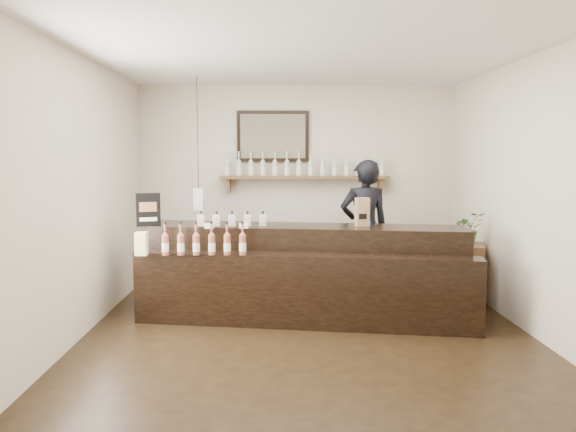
# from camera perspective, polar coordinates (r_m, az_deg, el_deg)

# --- Properties ---
(ground) EXTENTS (5.00, 5.00, 0.00)m
(ground) POSITION_cam_1_polar(r_m,az_deg,el_deg) (5.86, 1.96, -11.73)
(ground) COLOR black
(ground) RESTS_ON ground
(room_shell) EXTENTS (5.00, 5.00, 5.00)m
(room_shell) POSITION_cam_1_polar(r_m,az_deg,el_deg) (5.59, 2.02, 5.15)
(room_shell) COLOR beige
(room_shell) RESTS_ON ground
(back_wall_decor) EXTENTS (2.66, 0.96, 1.69)m
(back_wall_decor) POSITION_cam_1_polar(r_m,az_deg,el_deg) (7.95, -0.01, 5.75)
(back_wall_decor) COLOR brown
(back_wall_decor) RESTS_ON ground
(counter) EXTENTS (3.70, 1.56, 1.19)m
(counter) POSITION_cam_1_polar(r_m,az_deg,el_deg) (6.29, 1.40, -6.01)
(counter) COLOR black
(counter) RESTS_ON ground
(promo_sign) EXTENTS (0.26, 0.11, 0.37)m
(promo_sign) POSITION_cam_1_polar(r_m,az_deg,el_deg) (6.43, -14.00, 0.62)
(promo_sign) COLOR black
(promo_sign) RESTS_ON counter
(paper_bag) EXTENTS (0.16, 0.13, 0.32)m
(paper_bag) POSITION_cam_1_polar(r_m,az_deg,el_deg) (6.32, 7.54, 0.41)
(paper_bag) COLOR olive
(paper_bag) RESTS_ON counter
(tape_dispenser) EXTENTS (0.14, 0.07, 0.11)m
(tape_dispenser) POSITION_cam_1_polar(r_m,az_deg,el_deg) (6.33, 7.74, -0.64)
(tape_dispenser) COLOR #1855AE
(tape_dispenser) RESTS_ON counter
(side_cabinet) EXTENTS (0.51, 0.60, 0.74)m
(side_cabinet) POSITION_cam_1_polar(r_m,az_deg,el_deg) (7.16, 17.73, -5.67)
(side_cabinet) COLOR brown
(side_cabinet) RESTS_ON ground
(potted_plant) EXTENTS (0.38, 0.34, 0.39)m
(potted_plant) POSITION_cam_1_polar(r_m,az_deg,el_deg) (7.07, 17.88, -1.17)
(potted_plant) COLOR #365D25
(potted_plant) RESTS_ON side_cabinet
(shopkeeper) EXTENTS (0.79, 0.59, 1.98)m
(shopkeeper) POSITION_cam_1_polar(r_m,az_deg,el_deg) (7.26, 7.75, -0.33)
(shopkeeper) COLOR black
(shopkeeper) RESTS_ON ground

